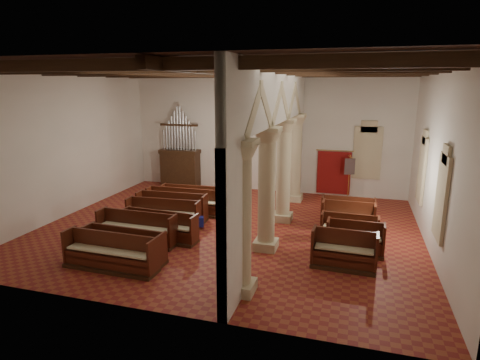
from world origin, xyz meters
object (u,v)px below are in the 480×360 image
pipe_organ (180,161)px  lectern (192,178)px  processional_banner (348,184)px  nave_pew_0 (111,258)px  aisle_pew_0 (344,255)px

pipe_organ → lectern: pipe_organ is taller
processional_banner → nave_pew_0: processional_banner is taller
pipe_organ → processional_banner: pipe_organ is taller
lectern → processional_banner: size_ratio=0.58×
pipe_organ → nave_pew_0: pipe_organ is taller
aisle_pew_0 → nave_pew_0: bearing=-160.6°
lectern → nave_pew_0: 9.90m
pipe_organ → processional_banner: bearing=-1.2°
nave_pew_0 → lectern: bearing=100.4°
lectern → nave_pew_0: size_ratio=0.42×
pipe_organ → lectern: bearing=-1.0°
lectern → pipe_organ: bearing=-178.1°
processional_banner → nave_pew_0: (-6.52, -9.60, -0.41)m
lectern → nave_pew_0: (1.55, -9.77, -0.16)m
processional_banner → pipe_organ: bearing=159.4°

